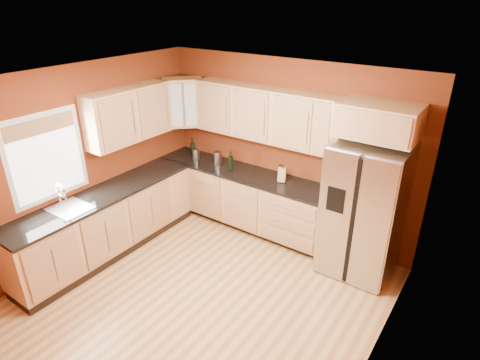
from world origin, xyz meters
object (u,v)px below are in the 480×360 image
object	(u,v)px
refrigerator	(363,210)
canister_left	(218,158)
soap_dispenser	(326,189)
wine_bottle_a	(231,161)
knife_block	(282,174)

from	to	relation	value
refrigerator	canister_left	bearing A→B (deg)	178.55
soap_dispenser	wine_bottle_a	bearing A→B (deg)	-176.48
canister_left	knife_block	bearing A→B (deg)	2.38
knife_block	canister_left	bearing A→B (deg)	161.40
wine_bottle_a	canister_left	bearing A→B (deg)	166.58
refrigerator	canister_left	xyz separation A→B (m)	(-2.37, 0.06, 0.14)
canister_left	refrigerator	bearing A→B (deg)	-1.45
canister_left	wine_bottle_a	bearing A→B (deg)	-13.42
knife_block	soap_dispenser	size ratio (longest dim) A/B	1.23
refrigerator	canister_left	distance (m)	2.37
canister_left	knife_block	size ratio (longest dim) A/B	1.01
wine_bottle_a	knife_block	xyz separation A→B (m)	(0.82, 0.12, -0.05)
canister_left	knife_block	xyz separation A→B (m)	(1.13, 0.05, -0.00)
knife_block	refrigerator	bearing A→B (deg)	-25.89
knife_block	wine_bottle_a	bearing A→B (deg)	167.23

